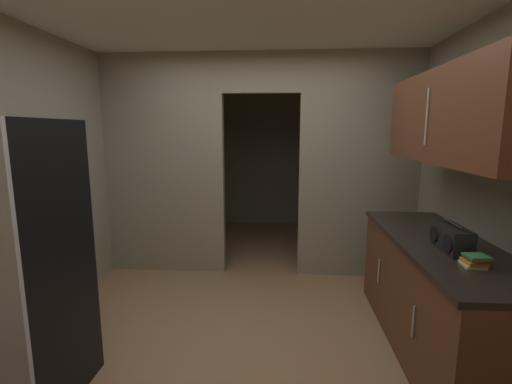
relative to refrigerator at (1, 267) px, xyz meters
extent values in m
plane|color=#93704C|center=(1.40, 0.59, -0.88)|extent=(20.00, 20.00, 0.00)
cube|color=silver|center=(1.40, 1.08, 1.71)|extent=(4.03, 7.28, 0.06)
cube|color=gray|center=(0.29, 2.23, 0.40)|extent=(1.41, 0.12, 2.56)
cube|color=gray|center=(2.55, 2.23, 0.40)|extent=(1.34, 0.12, 2.56)
cube|color=gray|center=(1.44, 2.23, 1.45)|extent=(0.88, 0.12, 0.45)
cube|color=gray|center=(1.40, 4.61, 0.40)|extent=(3.63, 0.10, 2.56)
cube|color=gray|center=(-0.36, 3.42, 0.40)|extent=(0.10, 2.38, 2.56)
cube|color=gray|center=(3.17, 3.42, 0.40)|extent=(0.10, 2.38, 2.56)
cube|color=black|center=(0.00, 0.02, 0.00)|extent=(0.80, 0.69, 1.76)
cube|color=brown|center=(2.88, 0.74, -0.46)|extent=(0.63, 1.99, 0.84)
cube|color=black|center=(2.88, 0.74, -0.02)|extent=(0.67, 1.99, 0.04)
cylinder|color=#B7BABC|center=(2.55, 0.30, -0.42)|extent=(0.01, 0.01, 0.22)
cylinder|color=#B7BABC|center=(2.55, 1.17, -0.42)|extent=(0.01, 0.01, 0.22)
cube|color=brown|center=(2.88, 0.74, 0.91)|extent=(0.34, 1.79, 0.65)
cylinder|color=#B7BABC|center=(2.70, 0.74, 0.91)|extent=(0.01, 0.01, 0.39)
cube|color=black|center=(2.85, 0.53, 0.08)|extent=(0.14, 0.37, 0.17)
cylinder|color=#262626|center=(2.85, 0.53, 0.19)|extent=(0.02, 0.26, 0.02)
cylinder|color=black|center=(2.78, 0.42, 0.08)|extent=(0.01, 0.12, 0.12)
cylinder|color=black|center=(2.78, 0.64, 0.08)|extent=(0.01, 0.12, 0.12)
cube|color=beige|center=(2.85, 0.23, 0.01)|extent=(0.12, 0.14, 0.02)
cube|color=gold|center=(2.86, 0.23, 0.03)|extent=(0.12, 0.13, 0.02)
cube|color=red|center=(2.87, 0.22, 0.05)|extent=(0.12, 0.13, 0.02)
cube|color=#388C47|center=(2.86, 0.22, 0.07)|extent=(0.14, 0.13, 0.02)
camera|label=1|loc=(1.69, -1.95, 0.82)|focal=25.41mm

